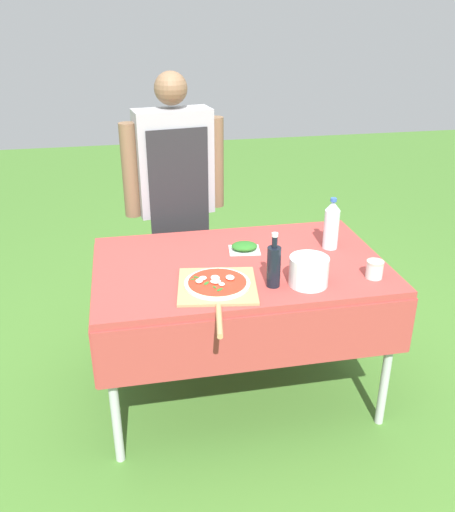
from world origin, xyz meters
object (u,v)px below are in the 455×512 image
Objects in this scene: prep_table at (240,277)px; water_bottle at (331,225)px; oil_bottle at (274,265)px; person_cook at (175,188)px; mixing_tub at (309,271)px; pizza_on_peel at (217,286)px; herb_container at (244,247)px; sauce_jar at (374,270)px.

prep_table is 5.27× the size of water_bottle.
water_bottle reaches higher than oil_bottle.
water_bottle is at bearing 130.79° from person_cook.
mixing_tub reaches higher than prep_table.
pizza_on_peel is (0.08, -0.97, -0.16)m from person_cook.
person_cook reaches higher than water_bottle.
herb_container is at bearing 69.53° from pizza_on_peel.
pizza_on_peel is at bearing 177.35° from sauce_jar.
person_cook reaches higher than oil_bottle.
mixing_tub is (0.49, -1.01, -0.10)m from person_cook.
prep_table is 0.17m from herb_container.
prep_table is at bearing 154.29° from sauce_jar.
oil_bottle is 1.44× the size of mixing_tub.
sauce_jar is (0.82, -1.00, -0.13)m from person_cook.
herb_container is at bearing 142.04° from sauce_jar.
mixing_tub is at bearing -64.06° from herb_container.
pizza_on_peel is at bearing -119.09° from herb_container.
sauce_jar is (0.48, -0.01, -0.07)m from oil_bottle.
prep_table is at bearing -170.42° from water_bottle.
herb_container is 0.47m from mixing_tub.
herb_container is 0.96× the size of mixing_tub.
pizza_on_peel is 0.74m from water_bottle.
sauce_jar is (0.08, -0.36, -0.09)m from water_bottle.
mixing_tub is at bearing 3.08° from pizza_on_peel.
water_bottle is (0.50, 0.08, 0.21)m from prep_table.
person_cook reaches higher than sauce_jar.
oil_bottle is at bearing 174.04° from mixing_tub.
person_cook is 0.97m from water_bottle.
water_bottle is (0.40, 0.35, 0.03)m from oil_bottle.
sauce_jar is (0.74, -0.03, 0.02)m from pizza_on_peel.
sauce_jar is at bearing -25.71° from prep_table.
herb_container is at bearing 68.14° from prep_table.
mixing_tub is 0.32m from sauce_jar.
prep_table is 0.80m from person_cook.
mixing_tub is (0.41, -0.04, 0.05)m from pizza_on_peel.
water_bottle is at bearing 102.28° from sauce_jar.
mixing_tub is at bearing 107.70° from person_cook.
pizza_on_peel reaches higher than prep_table.
oil_bottle reaches higher than mixing_tub.
pizza_on_peel is (-0.16, -0.24, 0.09)m from prep_table.
prep_table is 0.55m from water_bottle.
herb_container is (-0.45, 0.05, -0.11)m from water_bottle.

